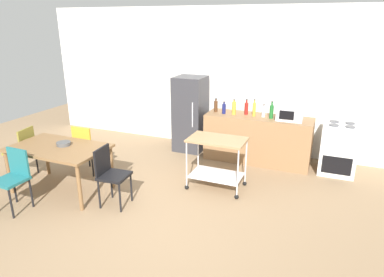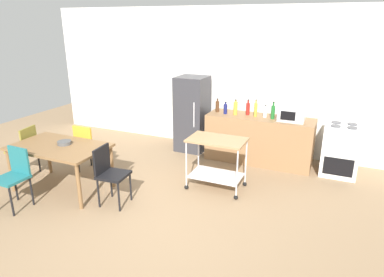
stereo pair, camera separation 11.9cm
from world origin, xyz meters
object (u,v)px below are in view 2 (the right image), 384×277
(bottle_olive_oil, at_px, (235,108))
(stove_oven, at_px, (340,150))
(refrigerator, at_px, (192,114))
(bottle_sesame_oil, at_px, (217,106))
(chair_black, at_px, (110,171))
(kitchen_cart, at_px, (217,155))
(bottle_soda, at_px, (248,109))
(microwave, at_px, (292,114))
(chair_mustard, at_px, (88,145))
(bottle_sparkling_water, at_px, (225,109))
(chair_olive, at_px, (25,148))
(bottle_hot_sauce, at_px, (256,109))
(bottle_vinegar, at_px, (265,112))
(dining_table, at_px, (60,150))
(fruit_bowl, at_px, (64,143))
(chair_teal, at_px, (14,174))
(bottle_wine, at_px, (273,112))

(bottle_olive_oil, bearing_deg, stove_oven, 1.86)
(refrigerator, xyz_separation_m, bottle_sesame_oil, (0.58, -0.07, 0.24))
(chair_black, distance_m, kitchen_cart, 1.68)
(bottle_sesame_oil, xyz_separation_m, bottle_soda, (0.61, 0.04, 0.01))
(kitchen_cart, relative_size, microwave, 1.98)
(stove_oven, height_order, kitchen_cart, stove_oven)
(chair_mustard, distance_m, bottle_sparkling_water, 2.65)
(chair_black, bearing_deg, bottle_sesame_oil, -21.07)
(microwave, bearing_deg, bottle_sesame_oil, 177.48)
(chair_olive, xyz_separation_m, bottle_hot_sauce, (3.49, 2.26, 0.52))
(kitchen_cart, xyz_separation_m, microwave, (0.93, 1.35, 0.46))
(bottle_vinegar, bearing_deg, stove_oven, 0.60)
(chair_mustard, bearing_deg, bottle_sesame_oil, -136.84)
(dining_table, relative_size, fruit_bowl, 6.90)
(chair_black, relative_size, stove_oven, 0.97)
(chair_teal, bearing_deg, bottle_vinegar, 48.45)
(refrigerator, bearing_deg, bottle_soda, -1.87)
(chair_black, height_order, bottle_wine, bottle_wine)
(bottle_wine, bearing_deg, chair_teal, -134.83)
(chair_olive, height_order, bottle_vinegar, bottle_vinegar)
(chair_teal, relative_size, bottle_olive_oil, 3.02)
(chair_mustard, xyz_separation_m, bottle_soda, (2.41, 1.79, 0.50))
(chair_mustard, relative_size, bottle_sparkling_water, 3.77)
(chair_olive, relative_size, kitchen_cart, 0.98)
(fruit_bowl, bearing_deg, chair_olive, 176.05)
(bottle_sesame_oil, bearing_deg, bottle_vinegar, -1.28)
(stove_oven, xyz_separation_m, refrigerator, (-2.90, 0.08, 0.32))
(chair_mustard, xyz_separation_m, refrigerator, (1.22, 1.82, 0.26))
(refrigerator, xyz_separation_m, bottle_olive_oil, (0.97, -0.14, 0.25))
(bottle_hot_sauce, height_order, bottle_vinegar, bottle_hot_sauce)
(bottle_olive_oil, xyz_separation_m, microwave, (1.05, 0.01, 0.00))
(kitchen_cart, height_order, microwave, microwave)
(bottle_sparkling_water, bearing_deg, bottle_vinegar, 4.13)
(bottle_wine, relative_size, fruit_bowl, 1.47)
(chair_teal, xyz_separation_m, stove_oven, (4.28, 3.15, -0.07))
(bottle_wine, bearing_deg, bottle_sparkling_water, -179.68)
(dining_table, distance_m, bottle_vinegar, 3.65)
(chair_mustard, xyz_separation_m, fruit_bowl, (0.09, -0.63, 0.26))
(chair_olive, xyz_separation_m, kitchen_cart, (3.23, 0.89, 0.05))
(chair_mustard, relative_size, bottle_vinegar, 3.77)
(kitchen_cart, height_order, bottle_olive_oil, bottle_olive_oil)
(bottle_vinegar, height_order, bottle_wine, bottle_wine)
(bottle_sparkling_water, distance_m, microwave, 1.25)
(bottle_soda, height_order, bottle_wine, bottle_wine)
(chair_teal, distance_m, bottle_sesame_oil, 3.74)
(chair_mustard, xyz_separation_m, bottle_sesame_oil, (1.80, 1.75, 0.50))
(bottle_olive_oil, height_order, bottle_wine, bottle_wine)
(bottle_soda, distance_m, fruit_bowl, 3.35)
(bottle_soda, bearing_deg, bottle_hot_sauce, -24.36)
(refrigerator, relative_size, bottle_wine, 4.84)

